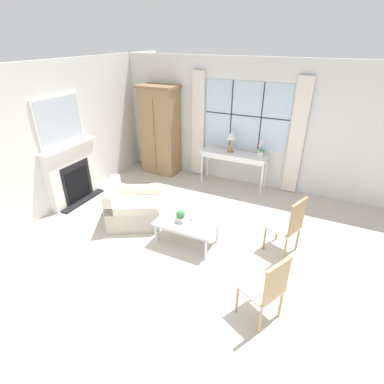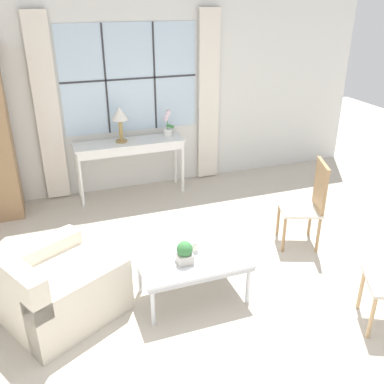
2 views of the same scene
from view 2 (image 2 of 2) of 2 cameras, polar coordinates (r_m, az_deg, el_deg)
The scene contains 10 objects.
ground_plane at distance 4.13m, azimuth 2.37°, elevation -15.24°, with size 14.00×14.00×0.00m, color #BCB2A3.
wall_back_windowed at distance 6.19m, azimuth -8.15°, elevation 12.91°, with size 7.20×0.14×2.80m.
console_table at distance 6.06m, azimuth -8.33°, elevation 5.91°, with size 1.52×0.43×0.80m.
table_lamp at distance 5.93m, azimuth -9.60°, elevation 9.93°, with size 0.23×0.23×0.49m.
potted_orchid at distance 6.17m, azimuth -3.27°, elevation 8.76°, with size 0.16×0.13×0.38m.
armchair_upholstered at distance 4.12m, azimuth -17.79°, elevation -12.25°, with size 1.28×1.29×0.75m.
side_chair_wooden at distance 4.97m, azimuth 15.42°, elevation -1.00°, with size 0.57×0.57×1.01m.
coffee_table at distance 4.03m, azimuth 0.11°, elevation -9.39°, with size 1.02×0.60×0.43m.
potted_plant_small at distance 3.89m, azimuth -0.98°, elevation -8.07°, with size 0.15×0.15×0.22m.
pillar_candle at distance 4.08m, azimuth 0.43°, elevation -7.38°, with size 0.09×0.09×0.12m.
Camera 2 is at (-1.22, -2.91, 2.67)m, focal length 40.00 mm.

